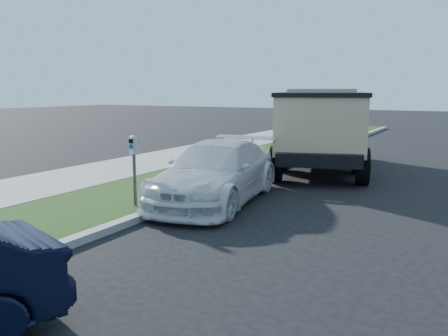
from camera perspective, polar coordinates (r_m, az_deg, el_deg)
The scene contains 5 objects.
ground at distance 9.26m, azimuth 4.65°, elevation -7.68°, with size 120.00×120.00×0.00m, color black.
streetside at distance 13.89m, azimuth -13.20°, elevation -1.86°, with size 6.12×50.00×0.15m.
parking_meter at distance 10.72m, azimuth -10.79°, elevation 1.57°, with size 0.24×0.18×1.57m.
white_wagon at distance 11.58m, azimuth -0.80°, elevation -0.47°, with size 2.05×5.05×1.47m, color silver.
dump_truck at distance 16.87m, azimuth 11.50°, elevation 5.23°, with size 4.55×7.47×2.76m.
Camera 1 is at (3.60, -8.09, 2.71)m, focal length 38.00 mm.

